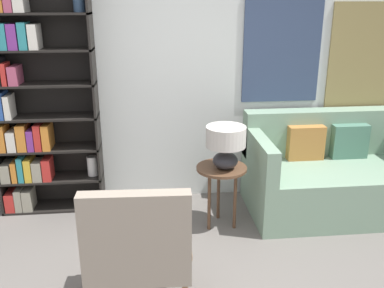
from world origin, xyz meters
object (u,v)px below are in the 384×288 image
at_px(bookshelf, 31,102).
at_px(armchair, 138,245).
at_px(table_lamp, 226,143).
at_px(couch, 331,175).
at_px(side_table, 221,175).

relative_size(bookshelf, armchair, 2.29).
xyz_separation_m(bookshelf, table_lamp, (1.73, -0.56, -0.27)).
relative_size(couch, table_lamp, 4.21).
xyz_separation_m(bookshelf, couch, (2.84, -0.30, -0.74)).
bearing_deg(armchair, couch, 36.20).
bearing_deg(bookshelf, armchair, -59.21).
bearing_deg(side_table, couch, 11.45).
xyz_separation_m(bookshelf, armchair, (0.98, -1.65, -0.55)).
distance_m(bookshelf, side_table, 1.88).
height_order(couch, table_lamp, table_lamp).
bearing_deg(armchair, bookshelf, 120.79).
distance_m(bookshelf, armchair, 2.00).
bearing_deg(couch, table_lamp, -166.58).
bearing_deg(side_table, bookshelf, 162.89).
height_order(bookshelf, couch, bookshelf).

